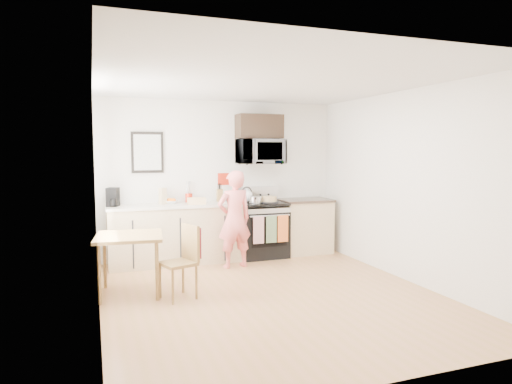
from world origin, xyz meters
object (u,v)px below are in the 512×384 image
object	(u,v)px
range	(262,231)
microwave	(260,152)
chair	(187,250)
person	(234,219)
dining_table	(129,242)
cake	(269,200)

from	to	relation	value
range	microwave	xyz separation A→B (m)	(-0.00, 0.10, 1.32)
microwave	chair	distance (m)	2.68
person	dining_table	xyz separation A→B (m)	(-1.61, -0.81, -0.08)
range	cake	xyz separation A→B (m)	(0.07, -0.13, 0.54)
range	person	xyz separation A→B (m)	(-0.65, -0.53, 0.30)
chair	cake	size ratio (longest dim) A/B	2.92
dining_table	chair	bearing A→B (deg)	-27.64
range	microwave	bearing A→B (deg)	90.06
person	chair	distance (m)	1.50
dining_table	cake	size ratio (longest dim) A/B	2.61
microwave	dining_table	xyz separation A→B (m)	(-2.26, -1.44, -1.10)
cake	dining_table	bearing A→B (deg)	-152.64
dining_table	person	bearing A→B (deg)	26.68
person	chair	size ratio (longest dim) A/B	1.67
chair	person	bearing A→B (deg)	31.25
dining_table	microwave	bearing A→B (deg)	32.48
range	dining_table	bearing A→B (deg)	-149.45
microwave	person	bearing A→B (deg)	-135.94
range	chair	bearing A→B (deg)	-133.85
chair	dining_table	bearing A→B (deg)	133.40
chair	cake	world-z (taller)	cake
dining_table	cake	bearing A→B (deg)	27.36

